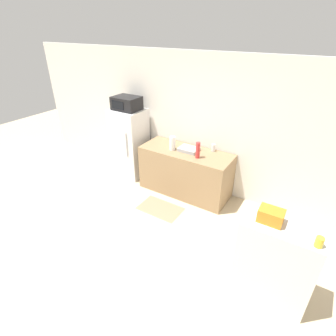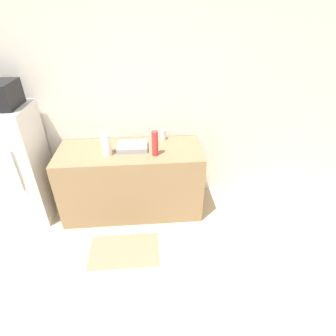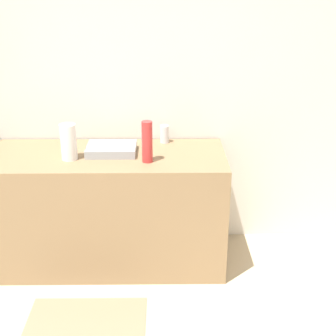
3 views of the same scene
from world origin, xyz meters
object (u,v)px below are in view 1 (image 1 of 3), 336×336
(refrigerator, at_px, (130,143))
(paper_towel_roll, at_px, (172,143))
(bottle_tall, at_px, (198,150))
(bottle_short, at_px, (213,148))
(basket, at_px, (271,216))
(microwave, at_px, (127,103))
(jar, at_px, (319,242))

(refrigerator, relative_size, paper_towel_roll, 5.67)
(bottle_tall, distance_m, paper_towel_roll, 0.56)
(bottle_tall, height_order, paper_towel_roll, bottle_tall)
(bottle_tall, bearing_deg, refrigerator, 174.74)
(bottle_short, xyz_separation_m, paper_towel_roll, (-0.68, -0.35, 0.06))
(refrigerator, distance_m, basket, 3.56)
(microwave, distance_m, paper_towel_roll, 1.28)
(microwave, height_order, jar, microwave)
(bottle_short, distance_m, basket, 2.22)
(bottle_tall, bearing_deg, paper_towel_roll, 174.32)
(refrigerator, bearing_deg, microwave, -108.41)
(jar, bearing_deg, basket, 165.49)
(bottle_tall, bearing_deg, jar, -35.25)
(refrigerator, xyz_separation_m, bottle_short, (1.81, 0.25, 0.23))
(bottle_short, bearing_deg, paper_towel_roll, -152.70)
(bottle_tall, distance_m, bottle_short, 0.43)
(basket, distance_m, jar, 0.51)
(refrigerator, distance_m, jar, 4.06)
(refrigerator, relative_size, jar, 13.15)
(bottle_tall, distance_m, basket, 2.01)
(basket, bearing_deg, paper_towel_roll, 146.98)
(microwave, bearing_deg, bottle_short, 7.86)
(microwave, relative_size, bottle_short, 3.84)
(microwave, bearing_deg, bottle_tall, -5.21)
(microwave, xyz_separation_m, basket, (3.22, -1.46, -0.44))
(microwave, xyz_separation_m, bottle_short, (1.81, 0.25, -0.63))
(bottle_short, xyz_separation_m, jar, (1.90, -1.83, 0.16))
(bottle_tall, xyz_separation_m, paper_towel_roll, (-0.56, 0.06, -0.02))
(bottle_short, height_order, jar, jar)
(refrigerator, bearing_deg, basket, -24.31)
(bottle_tall, relative_size, jar, 2.65)
(bottle_tall, xyz_separation_m, jar, (2.02, -1.43, 0.08))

